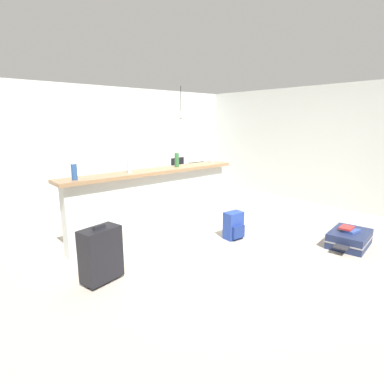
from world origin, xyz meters
The scene contains 17 objects.
ground_plane centered at (0.00, 0.00, -0.03)m, with size 13.00×13.00×0.05m, color #ADA393.
wall_back centered at (0.00, 3.05, 1.25)m, with size 6.60×0.10×2.50m, color silver.
wall_right centered at (3.05, 0.30, 1.25)m, with size 0.10×6.00×2.50m, color silver.
partition_half_wall centered at (-0.77, 0.52, 0.50)m, with size 2.80×0.20×0.99m, color silver.
bar_countertop centered at (-0.77, 0.52, 1.02)m, with size 2.96×0.40×0.05m, color #93704C.
bottle_blue centered at (-2.00, 0.47, 1.14)m, with size 0.07×0.07×0.20m, color #284C89.
bottle_clear centered at (-1.20, 0.50, 1.19)m, with size 0.06×0.06×0.28m, color silver.
bottle_green centered at (-0.31, 0.53, 1.16)m, with size 0.07×0.07×0.22m, color #2D6B38.
bottle_white centered at (0.52, 0.56, 1.19)m, with size 0.07×0.07×0.29m, color silver.
dining_table centered at (1.02, 1.91, 0.65)m, with size 1.10×0.80×0.74m.
dining_chair_near_partition centered at (0.92, 1.34, 0.52)m, with size 0.41×0.41×0.93m.
dining_chair_far_side centered at (1.09, 2.42, 0.52)m, with size 0.45×0.45×0.93m.
pendant_lamp centered at (0.95, 1.98, 1.92)m, with size 0.34×0.34×0.70m.
suitcase_flat_navy centered at (1.09, -1.71, 0.11)m, with size 0.87×0.60×0.22m.
backpack_blue centered at (0.04, -0.42, 0.20)m, with size 0.29×0.27×0.42m.
suitcase_upright_black centered at (-2.07, -0.34, 0.33)m, with size 0.48×0.33×0.67m.
book_stack centered at (1.07, -1.70, 0.25)m, with size 0.25×0.24×0.06m.
Camera 1 is at (-3.42, -3.44, 1.77)m, focal length 29.19 mm.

